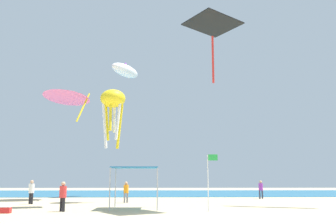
{
  "coord_description": "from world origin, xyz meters",
  "views": [
    {
      "loc": [
        -1.2,
        -19.82,
        1.86
      ],
      "look_at": [
        -0.33,
        15.5,
        8.07
      ],
      "focal_mm": 40.41,
      "sensor_mm": 36.0,
      "label": 1
    }
  ],
  "objects_px": {
    "person_rightmost": "(126,190)",
    "kite_diamond_black": "(212,27)",
    "person_near_tent": "(31,190)",
    "kite_octopus_yellow": "(113,102)",
    "person_central": "(63,194)",
    "kite_inflatable_white": "(125,70)",
    "kite_delta_pink": "(67,94)",
    "person_leftmost": "(261,188)",
    "banner_flag": "(209,176)",
    "cooler_box": "(5,210)",
    "canopy_tent": "(135,169)"
  },
  "relations": [
    {
      "from": "person_rightmost",
      "to": "kite_diamond_black",
      "type": "bearing_deg",
      "value": 81.02
    },
    {
      "from": "person_near_tent",
      "to": "kite_inflatable_white",
      "type": "distance_m",
      "value": 17.71
    },
    {
      "from": "canopy_tent",
      "to": "person_rightmost",
      "type": "height_order",
      "value": "canopy_tent"
    },
    {
      "from": "person_near_tent",
      "to": "person_central",
      "type": "relative_size",
      "value": 1.03
    },
    {
      "from": "canopy_tent",
      "to": "person_central",
      "type": "xyz_separation_m",
      "value": [
        -4.0,
        -1.78,
        -1.42
      ]
    },
    {
      "from": "person_rightmost",
      "to": "kite_octopus_yellow",
      "type": "bearing_deg",
      "value": -74.2
    },
    {
      "from": "banner_flag",
      "to": "person_leftmost",
      "type": "bearing_deg",
      "value": 63.97
    },
    {
      "from": "banner_flag",
      "to": "kite_inflatable_white",
      "type": "xyz_separation_m",
      "value": [
        -6.6,
        17.88,
        11.47
      ]
    },
    {
      "from": "person_central",
      "to": "kite_octopus_yellow",
      "type": "relative_size",
      "value": 0.35
    },
    {
      "from": "person_near_tent",
      "to": "cooler_box",
      "type": "relative_size",
      "value": 3.03
    },
    {
      "from": "person_leftmost",
      "to": "kite_delta_pink",
      "type": "distance_m",
      "value": 19.9
    },
    {
      "from": "cooler_box",
      "to": "kite_delta_pink",
      "type": "distance_m",
      "value": 16.09
    },
    {
      "from": "person_rightmost",
      "to": "kite_octopus_yellow",
      "type": "height_order",
      "value": "kite_octopus_yellow"
    },
    {
      "from": "canopy_tent",
      "to": "person_rightmost",
      "type": "relative_size",
      "value": 1.85
    },
    {
      "from": "person_central",
      "to": "banner_flag",
      "type": "bearing_deg",
      "value": -134.02
    },
    {
      "from": "person_central",
      "to": "person_rightmost",
      "type": "relative_size",
      "value": 1.04
    },
    {
      "from": "person_central",
      "to": "kite_diamond_black",
      "type": "height_order",
      "value": "kite_diamond_black"
    },
    {
      "from": "cooler_box",
      "to": "kite_inflatable_white",
      "type": "distance_m",
      "value": 23.33
    },
    {
      "from": "cooler_box",
      "to": "banner_flag",
      "type": "bearing_deg",
      "value": 3.87
    },
    {
      "from": "person_central",
      "to": "cooler_box",
      "type": "xyz_separation_m",
      "value": [
        -2.82,
        -0.95,
        -0.81
      ]
    },
    {
      "from": "kite_inflatable_white",
      "to": "kite_diamond_black",
      "type": "distance_m",
      "value": 18.99
    },
    {
      "from": "person_central",
      "to": "kite_diamond_black",
      "type": "relative_size",
      "value": 0.42
    },
    {
      "from": "kite_delta_pink",
      "to": "banner_flag",
      "type": "bearing_deg",
      "value": 156.13
    },
    {
      "from": "person_near_tent",
      "to": "kite_diamond_black",
      "type": "height_order",
      "value": "kite_diamond_black"
    },
    {
      "from": "person_near_tent",
      "to": "person_rightmost",
      "type": "relative_size",
      "value": 1.08
    },
    {
      "from": "banner_flag",
      "to": "cooler_box",
      "type": "height_order",
      "value": "banner_flag"
    },
    {
      "from": "kite_octopus_yellow",
      "to": "banner_flag",
      "type": "bearing_deg",
      "value": 45.86
    },
    {
      "from": "kite_inflatable_white",
      "to": "person_near_tent",
      "type": "bearing_deg",
      "value": -176.21
    },
    {
      "from": "person_central",
      "to": "kite_inflatable_white",
      "type": "xyz_separation_m",
      "value": [
        1.77,
        17.69,
        12.46
      ]
    },
    {
      "from": "person_near_tent",
      "to": "kite_delta_pink",
      "type": "bearing_deg",
      "value": 123.79
    },
    {
      "from": "person_near_tent",
      "to": "person_rightmost",
      "type": "height_order",
      "value": "person_near_tent"
    },
    {
      "from": "kite_diamond_black",
      "to": "person_near_tent",
      "type": "bearing_deg",
      "value": 32.87
    },
    {
      "from": "canopy_tent",
      "to": "person_leftmost",
      "type": "bearing_deg",
      "value": 46.29
    },
    {
      "from": "person_leftmost",
      "to": "kite_inflatable_white",
      "type": "height_order",
      "value": "kite_inflatable_white"
    },
    {
      "from": "person_central",
      "to": "kite_inflatable_white",
      "type": "bearing_deg",
      "value": -48.4
    },
    {
      "from": "person_near_tent",
      "to": "person_leftmost",
      "type": "height_order",
      "value": "person_near_tent"
    },
    {
      "from": "canopy_tent",
      "to": "kite_inflatable_white",
      "type": "bearing_deg",
      "value": 97.99
    },
    {
      "from": "person_leftmost",
      "to": "kite_diamond_black",
      "type": "distance_m",
      "value": 17.65
    },
    {
      "from": "cooler_box",
      "to": "kite_delta_pink",
      "type": "relative_size",
      "value": 0.1
    },
    {
      "from": "canopy_tent",
      "to": "kite_delta_pink",
      "type": "distance_m",
      "value": 14.41
    },
    {
      "from": "person_near_tent",
      "to": "kite_octopus_yellow",
      "type": "relative_size",
      "value": 0.36
    },
    {
      "from": "person_central",
      "to": "kite_delta_pink",
      "type": "xyz_separation_m",
      "value": [
        -3.03,
        12.14,
        8.55
      ]
    },
    {
      "from": "canopy_tent",
      "to": "kite_octopus_yellow",
      "type": "distance_m",
      "value": 8.93
    },
    {
      "from": "person_near_tent",
      "to": "person_central",
      "type": "distance_m",
      "value": 7.51
    },
    {
      "from": "kite_delta_pink",
      "to": "person_leftmost",
      "type": "bearing_deg",
      "value": -153.29
    },
    {
      "from": "person_leftmost",
      "to": "banner_flag",
      "type": "relative_size",
      "value": 0.51
    },
    {
      "from": "person_near_tent",
      "to": "banner_flag",
      "type": "bearing_deg",
      "value": 14.02
    },
    {
      "from": "kite_delta_pink",
      "to": "kite_diamond_black",
      "type": "bearing_deg",
      "value": 158.04
    },
    {
      "from": "person_central",
      "to": "person_rightmost",
      "type": "height_order",
      "value": "person_central"
    },
    {
      "from": "person_leftmost",
      "to": "kite_inflatable_white",
      "type": "bearing_deg",
      "value": -41.94
    }
  ]
}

